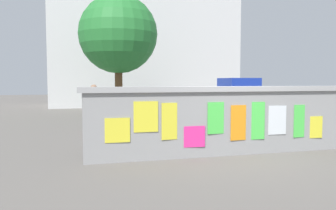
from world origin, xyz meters
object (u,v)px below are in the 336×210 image
object	(u,v)px
motorcycle	(157,123)
tree_roadside	(118,34)
bicycle_near	(275,128)
person_walking	(94,103)
auto_rickshaw_truck	(214,103)

from	to	relation	value
motorcycle	tree_roadside	world-z (taller)	tree_roadside
bicycle_near	person_walking	xyz separation A→B (m)	(-5.01, 2.99, 0.62)
motorcycle	tree_roadside	bearing A→B (deg)	91.23
motorcycle	bicycle_near	size ratio (longest dim) A/B	1.13
motorcycle	person_walking	world-z (taller)	person_walking
motorcycle	auto_rickshaw_truck	bearing A→B (deg)	37.75
auto_rickshaw_truck	tree_roadside	xyz separation A→B (m)	(-2.97, 5.57, 3.21)
auto_rickshaw_truck	tree_roadside	distance (m)	7.08
bicycle_near	tree_roadside	xyz separation A→B (m)	(-3.42, 9.01, 3.74)
auto_rickshaw_truck	tree_roadside	world-z (taller)	tree_roadside
bicycle_near	person_walking	size ratio (longest dim) A/B	1.03
motorcycle	tree_roadside	size ratio (longest dim) A/B	0.31
person_walking	tree_roadside	distance (m)	6.97
auto_rickshaw_truck	bicycle_near	xyz separation A→B (m)	(0.45, -3.44, -0.54)
auto_rickshaw_truck	person_walking	world-z (taller)	auto_rickshaw_truck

